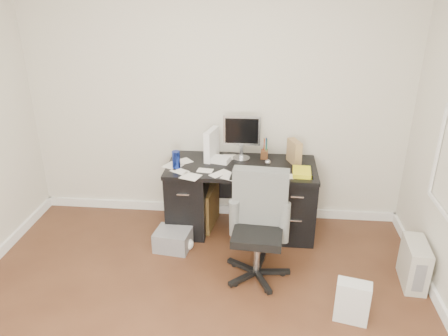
{
  "coord_description": "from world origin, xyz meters",
  "views": [
    {
      "loc": [
        0.51,
        -2.38,
        2.5
      ],
      "look_at": [
        0.17,
        1.2,
        0.91
      ],
      "focal_mm": 35.0,
      "sensor_mm": 36.0,
      "label": 1
    }
  ],
  "objects_px": {
    "desk": "(241,196)",
    "wicker_basket": "(195,206)",
    "lcd_monitor": "(242,138)",
    "keyboard": "(258,169)",
    "pc_tower": "(414,264)",
    "office_chair": "(258,229)"
  },
  "relations": [
    {
      "from": "office_chair",
      "to": "desk",
      "type": "bearing_deg",
      "value": 107.82
    },
    {
      "from": "pc_tower",
      "to": "wicker_basket",
      "type": "height_order",
      "value": "wicker_basket"
    },
    {
      "from": "keyboard",
      "to": "pc_tower",
      "type": "bearing_deg",
      "value": -27.13
    },
    {
      "from": "desk",
      "to": "pc_tower",
      "type": "relative_size",
      "value": 3.72
    },
    {
      "from": "keyboard",
      "to": "wicker_basket",
      "type": "bearing_deg",
      "value": 162.88
    },
    {
      "from": "lcd_monitor",
      "to": "wicker_basket",
      "type": "relative_size",
      "value": 1.09
    },
    {
      "from": "pc_tower",
      "to": "lcd_monitor",
      "type": "bearing_deg",
      "value": 154.27
    },
    {
      "from": "keyboard",
      "to": "office_chair",
      "type": "height_order",
      "value": "office_chair"
    },
    {
      "from": "pc_tower",
      "to": "wicker_basket",
      "type": "distance_m",
      "value": 2.23
    },
    {
      "from": "desk",
      "to": "office_chair",
      "type": "relative_size",
      "value": 1.52
    },
    {
      "from": "wicker_basket",
      "to": "office_chair",
      "type": "bearing_deg",
      "value": -50.73
    },
    {
      "from": "lcd_monitor",
      "to": "pc_tower",
      "type": "distance_m",
      "value": 1.98
    },
    {
      "from": "pc_tower",
      "to": "desk",
      "type": "bearing_deg",
      "value": 158.68
    },
    {
      "from": "desk",
      "to": "office_chair",
      "type": "distance_m",
      "value": 0.8
    },
    {
      "from": "keyboard",
      "to": "office_chair",
      "type": "distance_m",
      "value": 0.73
    },
    {
      "from": "lcd_monitor",
      "to": "wicker_basket",
      "type": "distance_m",
      "value": 0.92
    },
    {
      "from": "desk",
      "to": "wicker_basket",
      "type": "xyz_separation_m",
      "value": [
        -0.51,
        0.08,
        -0.18
      ]
    },
    {
      "from": "lcd_monitor",
      "to": "keyboard",
      "type": "bearing_deg",
      "value": -56.5
    },
    {
      "from": "lcd_monitor",
      "to": "keyboard",
      "type": "xyz_separation_m",
      "value": [
        0.18,
        -0.26,
        -0.23
      ]
    },
    {
      "from": "lcd_monitor",
      "to": "pc_tower",
      "type": "xyz_separation_m",
      "value": [
        1.57,
        -0.91,
        -0.79
      ]
    },
    {
      "from": "office_chair",
      "to": "pc_tower",
      "type": "height_order",
      "value": "office_chair"
    },
    {
      "from": "lcd_monitor",
      "to": "pc_tower",
      "type": "height_order",
      "value": "lcd_monitor"
    }
  ]
}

